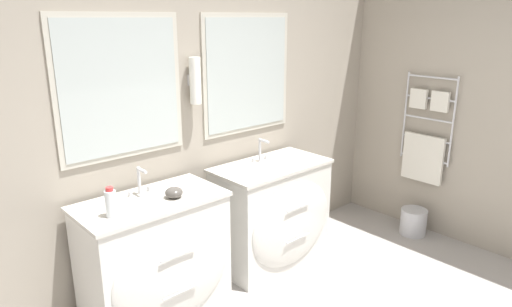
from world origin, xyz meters
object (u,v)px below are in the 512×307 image
object	(u,v)px
vanity_left	(157,259)
toiletry_bottle	(111,203)
amenity_bowl	(174,192)
vanity_right	(274,214)
waste_bin	(413,221)

from	to	relation	value
vanity_left	toiletry_bottle	distance (m)	0.59
toiletry_bottle	amenity_bowl	world-z (taller)	toiletry_bottle
toiletry_bottle	vanity_right	bearing A→B (deg)	2.11
vanity_left	toiletry_bottle	xyz separation A→B (m)	(-0.30, -0.05, 0.51)
vanity_right	waste_bin	bearing A→B (deg)	-21.54
amenity_bowl	vanity_left	bearing A→B (deg)	161.42
vanity_left	vanity_right	distance (m)	1.10
waste_bin	toiletry_bottle	bearing A→B (deg)	170.07
vanity_right	amenity_bowl	distance (m)	1.07
vanity_left	toiletry_bottle	world-z (taller)	toiletry_bottle
toiletry_bottle	waste_bin	bearing A→B (deg)	-9.93
vanity_right	toiletry_bottle	size ratio (longest dim) A/B	5.16
vanity_left	amenity_bowl	bearing A→B (deg)	-18.58
vanity_left	waste_bin	xyz separation A→B (m)	(2.45, -0.53, -0.31)
amenity_bowl	waste_bin	distance (m)	2.49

